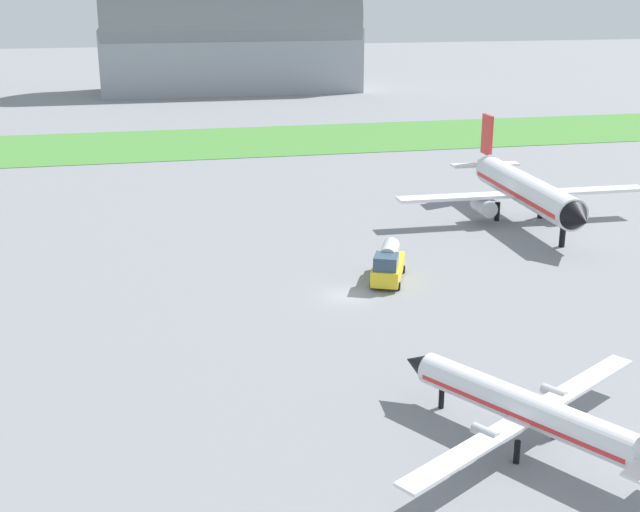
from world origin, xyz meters
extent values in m
plane|color=gray|center=(0.00, 0.00, 0.00)|extent=(600.00, 600.00, 0.00)
cube|color=#478438|center=(0.00, 74.16, 0.04)|extent=(360.00, 28.00, 0.08)
cylinder|color=white|center=(24.76, 17.86, 3.75)|extent=(3.72, 21.68, 3.30)
cone|color=black|center=(24.53, 5.85, 3.75)|extent=(3.29, 3.06, 3.24)
cone|color=white|center=(25.00, 30.47, 4.17)|extent=(3.05, 4.26, 2.97)
cube|color=red|center=(24.76, 17.86, 3.51)|extent=(3.76, 20.48, 0.46)
cube|color=white|center=(31.98, 18.32, 3.18)|extent=(14.45, 2.38, 0.33)
cube|color=white|center=(17.57, 18.60, 3.18)|extent=(14.45, 2.38, 0.33)
cylinder|color=#B7BABF|center=(29.38, 18.37, 1.99)|extent=(1.89, 3.64, 1.82)
cylinder|color=#B7BABF|center=(20.16, 18.55, 1.99)|extent=(1.89, 3.64, 1.82)
cube|color=red|center=(24.99, 29.87, 7.81)|extent=(0.45, 2.71, 4.80)
cube|color=white|center=(27.09, 29.83, 4.08)|extent=(4.24, 1.88, 0.26)
cube|color=white|center=(22.89, 29.91, 4.08)|extent=(4.24, 1.88, 0.26)
cylinder|color=black|center=(24.59, 8.85, 1.05)|extent=(0.59, 0.59, 2.10)
cylinder|color=black|center=(27.38, 19.31, 1.05)|extent=(0.59, 0.59, 2.10)
cylinder|color=black|center=(22.19, 19.41, 1.05)|extent=(0.59, 0.59, 2.10)
cylinder|color=white|center=(4.03, -25.48, 2.36)|extent=(8.98, 13.13, 1.97)
cone|color=black|center=(-0.03, -18.75, 2.36)|extent=(2.66, 2.68, 1.93)
cube|color=red|center=(4.03, -25.48, 2.21)|extent=(8.61, 12.48, 0.28)
cube|color=white|center=(-0.40, -28.61, 2.01)|extent=(9.97, 6.75, 0.20)
cube|color=white|center=(8.86, -23.03, 2.01)|extent=(9.97, 6.75, 0.20)
cylinder|color=#B7BABF|center=(0.98, -27.13, 2.01)|extent=(1.35, 1.67, 0.63)
cylinder|color=#B7BABF|center=(6.91, -23.56, 2.01)|extent=(1.35, 1.67, 0.63)
cylinder|color=black|center=(0.99, -20.43, 0.69)|extent=(0.35, 0.35, 1.38)
cylinder|color=black|center=(2.87, -27.33, 0.69)|extent=(0.35, 0.35, 1.38)
cylinder|color=black|center=(6.20, -25.32, 0.69)|extent=(0.35, 0.35, 1.38)
cube|color=yellow|center=(4.54, 3.00, 1.05)|extent=(4.75, 6.92, 1.40)
cylinder|color=silver|center=(4.84, 3.72, 2.52)|extent=(2.81, 3.89, 1.54)
cube|color=#334C60|center=(3.83, 1.33, 2.35)|extent=(2.77, 2.94, 1.20)
cylinder|color=black|center=(4.76, 0.44, 0.35)|extent=(0.50, 0.74, 0.70)
cylinder|color=black|center=(2.55, 1.37, 0.35)|extent=(0.50, 0.74, 0.70)
cylinder|color=black|center=(6.53, 4.63, 0.35)|extent=(0.50, 0.74, 0.70)
cylinder|color=black|center=(4.32, 5.56, 0.35)|extent=(0.50, 0.74, 0.70)
cube|color=#9399A3|center=(6.57, 143.53, 7.59)|extent=(61.42, 22.25, 15.19)
cylinder|color=gray|center=(6.57, 143.53, 17.41)|extent=(60.19, 24.48, 24.48)
camera|label=1|loc=(-16.45, -64.67, 25.43)|focal=46.96mm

